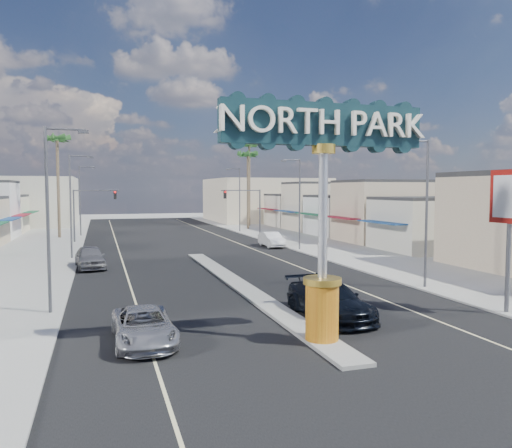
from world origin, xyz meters
TOP-DOWN VIEW (x-y plane):
  - ground at (0.00, 30.00)m, footprint 160.00×160.00m
  - road at (0.00, 30.00)m, footprint 20.00×120.00m
  - median_island at (0.00, 14.00)m, footprint 1.30×30.00m
  - sidewalk_left at (-14.00, 30.00)m, footprint 8.00×120.00m
  - sidewalk_right at (14.00, 30.00)m, footprint 8.00×120.00m
  - storefront_row_right at (24.00, 43.00)m, footprint 12.00×42.00m
  - backdrop_far_left at (-22.00, 75.00)m, footprint 20.00×20.00m
  - backdrop_far_right at (22.00, 75.00)m, footprint 20.00×20.00m
  - gateway_sign at (0.00, 1.98)m, footprint 8.20×1.50m
  - traffic_signal_left at (-9.18, 43.99)m, footprint 5.09×0.45m
  - traffic_signal_right at (9.18, 43.99)m, footprint 5.09×0.45m
  - streetlight_l_near at (-10.43, 10.00)m, footprint 2.03×0.22m
  - streetlight_l_mid at (-10.43, 30.00)m, footprint 2.03×0.22m
  - streetlight_l_far at (-10.43, 52.00)m, footprint 2.03×0.22m
  - streetlight_r_near at (10.43, 10.00)m, footprint 2.03×0.22m
  - streetlight_r_mid at (10.43, 30.00)m, footprint 2.03×0.22m
  - streetlight_r_far at (10.43, 52.00)m, footprint 2.03×0.22m
  - palm_left_far at (-13.00, 50.00)m, footprint 2.60×2.60m
  - palm_right_mid at (13.00, 56.00)m, footprint 2.60×2.60m
  - palm_right_far at (15.00, 62.00)m, footprint 2.60×2.60m
  - suv_left at (-6.68, 4.08)m, footprint 2.38×4.99m
  - suv_right at (2.00, 5.44)m, footprint 2.79×5.95m
  - car_parked_left at (-9.00, 24.35)m, footprint 2.58×5.26m
  - car_parked_right at (8.95, 33.63)m, footprint 1.74×4.77m
  - bank_pylon_sign at (10.49, 3.51)m, footprint 0.47×2.16m

SIDE VIEW (x-z plane):
  - ground at x=0.00m, z-range 0.00..0.00m
  - road at x=0.00m, z-range 0.00..0.01m
  - sidewalk_left at x=-14.00m, z-range 0.00..0.12m
  - sidewalk_right at x=14.00m, z-range 0.00..0.12m
  - median_island at x=0.00m, z-range 0.00..0.16m
  - suv_left at x=-6.68m, z-range 0.00..1.38m
  - car_parked_right at x=8.95m, z-range 0.00..1.56m
  - suv_right at x=2.00m, z-range 0.00..1.68m
  - car_parked_left at x=-9.00m, z-range 0.00..1.73m
  - storefront_row_right at x=24.00m, z-range 0.00..6.00m
  - backdrop_far_left at x=-22.00m, z-range 0.00..8.00m
  - backdrop_far_right at x=22.00m, z-range 0.00..8.00m
  - traffic_signal_left at x=-9.18m, z-range 1.27..7.27m
  - traffic_signal_right at x=9.18m, z-range 1.27..7.27m
  - streetlight_l_near at x=-10.43m, z-range 0.57..9.57m
  - streetlight_l_mid at x=-10.43m, z-range 0.57..9.57m
  - streetlight_l_far at x=-10.43m, z-range 0.57..9.57m
  - streetlight_r_near at x=10.43m, z-range 0.57..9.57m
  - streetlight_r_mid at x=10.43m, z-range 0.57..9.57m
  - streetlight_r_far at x=10.43m, z-range 0.57..9.57m
  - bank_pylon_sign at x=10.49m, z-range 1.88..8.75m
  - gateway_sign at x=0.00m, z-range 1.35..10.50m
  - palm_right_mid at x=13.00m, z-range 4.55..16.65m
  - palm_left_far at x=-13.00m, z-range 4.95..18.05m
  - palm_right_far at x=15.00m, z-range 5.34..19.44m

